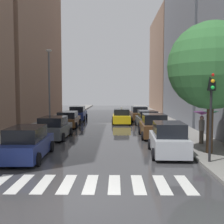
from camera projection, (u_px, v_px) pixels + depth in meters
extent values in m
cube|color=#3B3B3E|center=(108.00, 121.00, 32.81)|extent=(28.00, 72.00, 0.04)
cube|color=gray|center=(55.00, 120.00, 32.91)|extent=(3.00, 72.00, 0.15)
cube|color=gray|center=(163.00, 120.00, 32.69)|extent=(3.00, 72.00, 0.15)
cube|color=silver|center=(20.00, 184.00, 10.42)|extent=(0.45, 2.20, 0.01)
cube|color=silver|center=(44.00, 184.00, 10.41)|extent=(0.45, 2.20, 0.01)
cube|color=silver|center=(67.00, 184.00, 10.39)|extent=(0.45, 2.20, 0.01)
cube|color=silver|center=(91.00, 184.00, 10.38)|extent=(0.45, 2.20, 0.01)
cube|color=silver|center=(114.00, 184.00, 10.36)|extent=(0.45, 2.20, 0.01)
cube|color=silver|center=(138.00, 184.00, 10.35)|extent=(0.45, 2.20, 0.01)
cube|color=silver|center=(162.00, 184.00, 10.33)|extent=(0.45, 2.20, 0.01)
cube|color=silver|center=(186.00, 184.00, 10.32)|extent=(0.45, 2.20, 0.01)
cube|color=#8C6B56|center=(22.00, 16.00, 34.39)|extent=(6.00, 19.55, 25.93)
cube|color=slate|center=(201.00, 29.00, 32.38)|extent=(6.00, 15.96, 21.96)
cube|color=#8C6B56|center=(172.00, 64.00, 49.71)|extent=(6.00, 17.08, 17.11)
cube|color=navy|center=(28.00, 147.00, 14.36)|extent=(1.97, 4.65, 0.84)
cube|color=black|center=(26.00, 133.00, 14.08)|extent=(1.69, 2.57, 0.68)
cylinder|color=black|center=(20.00, 146.00, 15.88)|extent=(0.24, 0.65, 0.64)
cylinder|color=black|center=(51.00, 146.00, 15.91)|extent=(0.24, 0.65, 0.64)
cylinder|color=black|center=(38.00, 159.00, 12.88)|extent=(0.24, 0.65, 0.64)
cube|color=#474C51|center=(54.00, 131.00, 20.50)|extent=(2.06, 4.34, 0.81)
cube|color=black|center=(53.00, 121.00, 20.23)|extent=(1.77, 2.41, 0.66)
cylinder|color=black|center=(47.00, 131.00, 21.97)|extent=(0.24, 0.65, 0.64)
cylinder|color=black|center=(71.00, 131.00, 21.88)|extent=(0.24, 0.65, 0.64)
cylinder|color=black|center=(35.00, 137.00, 19.15)|extent=(0.24, 0.65, 0.64)
cylinder|color=black|center=(63.00, 137.00, 19.06)|extent=(0.24, 0.65, 0.64)
cube|color=brown|center=(68.00, 121.00, 27.15)|extent=(1.99, 4.76, 0.76)
cube|color=black|center=(68.00, 115.00, 26.87)|extent=(1.73, 2.63, 0.62)
cylinder|color=black|center=(62.00, 122.00, 28.72)|extent=(0.23, 0.64, 0.64)
cylinder|color=black|center=(80.00, 122.00, 28.73)|extent=(0.23, 0.64, 0.64)
cylinder|color=black|center=(56.00, 126.00, 25.61)|extent=(0.23, 0.64, 0.64)
cylinder|color=black|center=(76.00, 126.00, 25.62)|extent=(0.23, 0.64, 0.64)
cube|color=navy|center=(78.00, 115.00, 33.91)|extent=(1.94, 4.77, 0.85)
cube|color=black|center=(78.00, 109.00, 33.61)|extent=(1.68, 2.63, 0.69)
cylinder|color=black|center=(72.00, 116.00, 35.48)|extent=(0.23, 0.64, 0.64)
cylinder|color=black|center=(86.00, 116.00, 35.49)|extent=(0.23, 0.64, 0.64)
cylinder|color=black|center=(68.00, 119.00, 32.37)|extent=(0.23, 0.64, 0.64)
cylinder|color=black|center=(84.00, 119.00, 32.37)|extent=(0.23, 0.64, 0.64)
cube|color=#B2B7BF|center=(168.00, 143.00, 15.21)|extent=(1.97, 4.18, 0.91)
cube|color=black|center=(169.00, 129.00, 14.94)|extent=(1.68, 2.32, 0.74)
cylinder|color=black|center=(150.00, 144.00, 16.63)|extent=(0.25, 0.65, 0.64)
cylinder|color=black|center=(180.00, 144.00, 16.53)|extent=(0.25, 0.65, 0.64)
cylinder|color=black|center=(154.00, 154.00, 13.93)|extent=(0.25, 0.65, 0.64)
cylinder|color=black|center=(190.00, 155.00, 13.83)|extent=(0.25, 0.65, 0.64)
cube|color=brown|center=(154.00, 129.00, 20.99)|extent=(1.90, 4.06, 0.90)
cube|color=black|center=(154.00, 119.00, 20.72)|extent=(1.66, 2.23, 0.74)
cylinder|color=black|center=(140.00, 131.00, 22.36)|extent=(0.22, 0.64, 0.64)
cylinder|color=black|center=(163.00, 131.00, 22.32)|extent=(0.22, 0.64, 0.64)
cylinder|color=black|center=(143.00, 136.00, 19.70)|extent=(0.22, 0.64, 0.64)
cylinder|color=black|center=(169.00, 136.00, 19.66)|extent=(0.22, 0.64, 0.64)
cube|color=#474C51|center=(147.00, 121.00, 26.78)|extent=(2.05, 4.50, 0.82)
cube|color=black|center=(148.00, 114.00, 26.51)|extent=(1.74, 2.50, 0.67)
cylinder|color=black|center=(136.00, 122.00, 28.23)|extent=(0.25, 0.65, 0.64)
cylinder|color=black|center=(154.00, 122.00, 28.28)|extent=(0.25, 0.65, 0.64)
cylinder|color=black|center=(140.00, 126.00, 25.32)|extent=(0.25, 0.65, 0.64)
cylinder|color=black|center=(159.00, 126.00, 25.37)|extent=(0.25, 0.65, 0.64)
cube|color=brown|center=(139.00, 115.00, 33.30)|extent=(2.11, 4.47, 0.85)
cube|color=black|center=(139.00, 109.00, 33.02)|extent=(1.80, 2.49, 0.69)
cylinder|color=black|center=(130.00, 117.00, 34.75)|extent=(0.25, 0.65, 0.64)
cylinder|color=black|center=(145.00, 117.00, 34.79)|extent=(0.25, 0.65, 0.64)
cylinder|color=black|center=(132.00, 119.00, 31.85)|extent=(0.25, 0.65, 0.64)
cylinder|color=black|center=(149.00, 119.00, 31.90)|extent=(0.25, 0.65, 0.64)
cube|color=yellow|center=(121.00, 118.00, 30.20)|extent=(1.86, 4.64, 0.80)
cube|color=black|center=(121.00, 112.00, 29.91)|extent=(1.64, 2.56, 0.65)
cube|color=#F2EDCC|center=(121.00, 108.00, 29.88)|extent=(0.20, 0.36, 0.18)
cylinder|color=black|center=(113.00, 119.00, 31.76)|extent=(0.22, 0.64, 0.64)
cylinder|color=black|center=(129.00, 119.00, 31.73)|extent=(0.22, 0.64, 0.64)
cylinder|color=black|center=(113.00, 122.00, 28.70)|extent=(0.22, 0.64, 0.64)
cylinder|color=black|center=(130.00, 122.00, 28.68)|extent=(0.22, 0.64, 0.64)
cylinder|color=gray|center=(210.00, 135.00, 18.29)|extent=(0.28, 0.28, 0.85)
cylinder|color=black|center=(210.00, 124.00, 18.23)|extent=(0.36, 0.36, 0.67)
sphere|color=tan|center=(211.00, 117.00, 18.20)|extent=(0.27, 0.27, 0.27)
cone|color=#19723F|center=(211.00, 113.00, 18.17)|extent=(1.00, 1.00, 0.20)
cylinder|color=#333338|center=(211.00, 118.00, 18.20)|extent=(0.02, 0.02, 0.76)
cylinder|color=brown|center=(201.00, 137.00, 17.74)|extent=(0.28, 0.28, 0.85)
cylinder|color=gray|center=(202.00, 125.00, 17.69)|extent=(0.36, 0.36, 0.67)
sphere|color=tan|center=(202.00, 118.00, 17.65)|extent=(0.27, 0.27, 0.27)
cone|color=#8C1E8C|center=(202.00, 113.00, 17.63)|extent=(1.09, 1.09, 0.20)
cylinder|color=#333338|center=(202.00, 119.00, 17.66)|extent=(0.02, 0.02, 0.76)
cylinder|color=#513823|center=(210.00, 128.00, 14.94)|extent=(0.36, 0.36, 2.75)
sphere|color=#326B36|center=(211.00, 66.00, 14.68)|extent=(4.71, 4.71, 4.71)
cylinder|color=black|center=(210.00, 127.00, 13.00)|extent=(0.12, 0.12, 3.40)
cube|color=black|center=(212.00, 81.00, 12.84)|extent=(0.30, 0.30, 0.90)
sphere|color=red|center=(213.00, 75.00, 12.63)|extent=(0.18, 0.18, 0.18)
sphere|color=#F2A519|center=(213.00, 81.00, 12.66)|extent=(0.18, 0.18, 0.18)
sphere|color=green|center=(213.00, 88.00, 12.68)|extent=(0.18, 0.18, 0.18)
cylinder|color=#595B60|center=(49.00, 89.00, 26.43)|extent=(0.16, 0.16, 7.14)
ellipsoid|color=beige|center=(49.00, 51.00, 26.15)|extent=(0.60, 0.28, 0.24)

